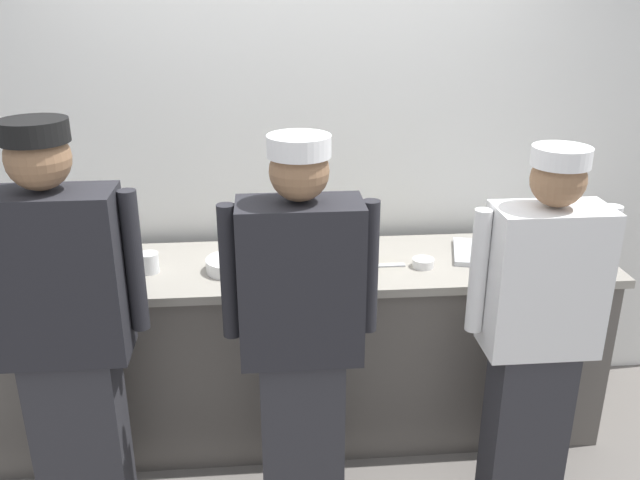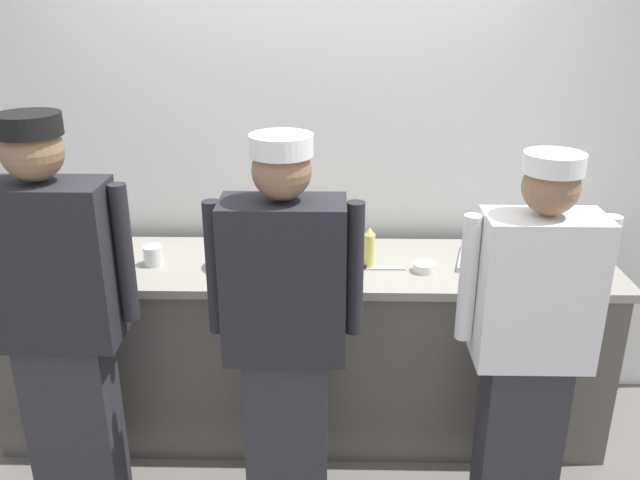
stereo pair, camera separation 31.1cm
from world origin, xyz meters
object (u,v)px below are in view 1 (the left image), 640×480
plate_stack_front (231,265)px  mixing_bowl_steel (57,268)px  deli_cup (149,263)px  chefs_knife (371,265)px  chef_far_right (538,328)px  ramekin_orange_sauce (423,262)px  ramekin_green_sauce (112,259)px  sheet_tray (504,254)px  chef_center (301,333)px  ramekin_red_sauce (289,271)px  squeeze_bottle_primary (369,246)px  chef_near_left (65,331)px  ramekin_yellow_sauce (359,246)px

plate_stack_front → mixing_bowl_steel: mixing_bowl_steel is taller
deli_cup → chefs_knife: 1.04m
chef_far_right → ramekin_orange_sauce: 0.64m
ramekin_green_sauce → mixing_bowl_steel: bearing=-140.8°
sheet_tray → deli_cup: size_ratio=5.25×
chef_center → sheet_tray: bearing=31.2°
mixing_bowl_steel → ramekin_orange_sauce: bearing=-0.3°
ramekin_orange_sauce → ramekin_red_sauce: bearing=-176.7°
ramekin_orange_sauce → chefs_knife: (-0.24, 0.03, -0.02)m
plate_stack_front → squeeze_bottle_primary: 0.65m
chef_near_left → ramekin_green_sauce: (0.04, 0.68, 0.01)m
plate_stack_front → ramekin_yellow_sauce: size_ratio=2.86×
plate_stack_front → squeeze_bottle_primary: size_ratio=1.17×
deli_cup → ramekin_red_sauce: bearing=-7.9°
mixing_bowl_steel → ramekin_green_sauce: size_ratio=3.29×
plate_stack_front → ramekin_green_sauce: 0.59m
squeeze_bottle_primary → ramekin_green_sauce: (-1.22, 0.13, -0.07)m
chef_far_right → ramekin_orange_sauce: size_ratio=15.80×
chef_center → deli_cup: bearing=138.6°
mixing_bowl_steel → plate_stack_front: bearing=2.1°
chef_center → ramekin_red_sauce: chef_center is taller
chef_far_right → deli_cup: size_ratio=17.43×
sheet_tray → deli_cup: bearing=-178.7°
chef_center → ramekin_green_sauce: bearing=140.5°
chef_far_right → ramekin_red_sauce: (-1.00, 0.48, 0.08)m
ramekin_red_sauce → deli_cup: 0.65m
chef_far_right → ramekin_green_sauce: size_ratio=17.56×
ramekin_yellow_sauce → chefs_knife: size_ratio=0.30×
ramekin_red_sauce → ramekin_yellow_sauce: size_ratio=1.27×
ramekin_green_sauce → chefs_knife: 1.24m
chef_center → chefs_knife: bearing=56.9°
mixing_bowl_steel → ramekin_green_sauce: (0.20, 0.17, -0.04)m
chef_center → ramekin_green_sauce: size_ratio=18.29×
chef_center → deli_cup: 0.89m
squeeze_bottle_primary → ramekin_orange_sauce: (0.25, -0.04, -0.07)m
chef_center → ramekin_red_sauce: size_ratio=16.21×
chef_near_left → mixing_bowl_steel: (-0.16, 0.52, 0.04)m
sheet_tray → chefs_knife: bearing=-174.5°
sheet_tray → ramekin_red_sauce: bearing=-173.1°
chef_far_right → squeeze_bottle_primary: (-0.62, 0.56, 0.16)m
ramekin_green_sauce → squeeze_bottle_primary: bearing=-6.1°
chef_far_right → ramekin_yellow_sauce: size_ratio=19.78×
chef_center → sheet_tray: 1.21m
plate_stack_front → mixing_bowl_steel: 0.78m
chef_center → squeeze_bottle_primary: 0.69m
sheet_tray → squeeze_bottle_primary: bearing=-176.1°
plate_stack_front → chefs_knife: (0.66, -0.01, -0.02)m
ramekin_red_sauce → chef_center: bearing=-87.1°
plate_stack_front → deli_cup: 0.38m
mixing_bowl_steel → ramekin_red_sauce: 1.04m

